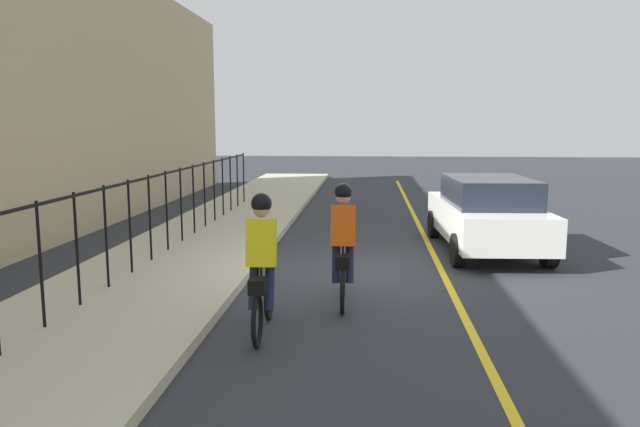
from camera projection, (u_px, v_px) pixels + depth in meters
name	position (u px, v px, depth m)	size (l,w,h in m)	color
ground_plane	(354.00, 272.00, 10.97)	(80.00, 80.00, 0.00)	#2B2E33
lane_line_centre	(443.00, 274.00, 10.84)	(36.00, 0.12, 0.01)	yellow
sidewalk	(172.00, 265.00, 11.23)	(40.00, 3.20, 0.15)	#B4B294
building_wall	(33.00, 87.00, 12.98)	(28.00, 0.80, 6.95)	tan
iron_fence	(166.00, 197.00, 12.08)	(15.15, 0.04, 1.60)	black
cyclist_lead	(343.00, 245.00, 8.88)	(1.71, 0.37, 1.83)	black
cyclist_follow	(262.00, 265.00, 7.61)	(1.71, 0.37, 1.83)	black
patrol_sedan	(486.00, 213.00, 12.69)	(4.48, 2.08, 1.58)	white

